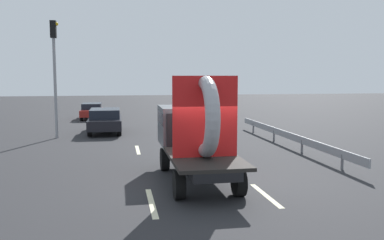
# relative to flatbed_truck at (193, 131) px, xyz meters

# --- Properties ---
(ground_plane) EXTENTS (120.00, 120.00, 0.00)m
(ground_plane) POSITION_rel_flatbed_truck_xyz_m (0.27, -1.21, -1.54)
(ground_plane) COLOR #28282B
(flatbed_truck) EXTENTS (2.02, 5.62, 3.38)m
(flatbed_truck) POSITION_rel_flatbed_truck_xyz_m (0.00, 0.00, 0.00)
(flatbed_truck) COLOR black
(flatbed_truck) RESTS_ON ground_plane
(distant_sedan) EXTENTS (1.88, 4.39, 1.43)m
(distant_sedan) POSITION_rel_flatbed_truck_xyz_m (-3.24, 11.39, -0.78)
(distant_sedan) COLOR black
(distant_sedan) RESTS_ON ground_plane
(traffic_light) EXTENTS (0.42, 0.36, 6.28)m
(traffic_light) POSITION_rel_flatbed_truck_xyz_m (-5.77, 9.75, 2.51)
(traffic_light) COLOR gray
(traffic_light) RESTS_ON ground_plane
(guardrail) EXTENTS (0.10, 13.29, 0.71)m
(guardrail) POSITION_rel_flatbed_truck_xyz_m (5.49, 5.06, -1.02)
(guardrail) COLOR gray
(guardrail) RESTS_ON ground_plane
(lane_dash_left_near) EXTENTS (0.16, 2.61, 0.01)m
(lane_dash_left_near) POSITION_rel_flatbed_truck_xyz_m (-1.62, -2.65, -1.54)
(lane_dash_left_near) COLOR beige
(lane_dash_left_near) RESTS_ON ground_plane
(lane_dash_left_far) EXTENTS (0.16, 2.27, 0.01)m
(lane_dash_left_far) POSITION_rel_flatbed_truck_xyz_m (-1.62, 5.34, -1.54)
(lane_dash_left_far) COLOR beige
(lane_dash_left_far) RESTS_ON ground_plane
(lane_dash_right_near) EXTENTS (0.16, 2.38, 0.01)m
(lane_dash_right_near) POSITION_rel_flatbed_truck_xyz_m (1.62, -2.54, -1.54)
(lane_dash_right_near) COLOR beige
(lane_dash_right_near) RESTS_ON ground_plane
(lane_dash_right_far) EXTENTS (0.16, 2.94, 0.01)m
(lane_dash_right_far) POSITION_rel_flatbed_truck_xyz_m (1.62, 5.23, -1.54)
(lane_dash_right_far) COLOR beige
(lane_dash_right_far) RESTS_ON ground_plane
(oncoming_car) EXTENTS (1.62, 3.77, 1.23)m
(oncoming_car) POSITION_rel_flatbed_truck_xyz_m (-4.52, 19.73, -0.88)
(oncoming_car) COLOR black
(oncoming_car) RESTS_ON ground_plane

